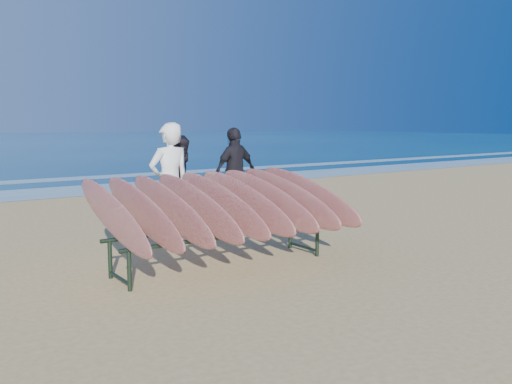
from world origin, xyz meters
TOP-DOWN VIEW (x-y plane):
  - ground at (0.00, 0.00)m, footprint 120.00×120.00m
  - foam_near at (0.00, 10.00)m, footprint 160.00×160.00m
  - foam_far at (0.00, 13.50)m, footprint 160.00×160.00m
  - surfboard_rack at (-0.84, 0.44)m, footprint 3.20×2.46m
  - person_white at (-0.77, 2.18)m, footprint 0.76×0.52m
  - person_dark_a at (-0.27, 2.69)m, footprint 0.95×0.79m
  - person_dark_b at (1.63, 3.95)m, footprint 1.18×0.67m

SIDE VIEW (x-z plane):
  - ground at x=0.00m, z-range 0.00..0.00m
  - foam_far at x=0.00m, z-range 0.01..0.01m
  - foam_near at x=0.00m, z-range 0.01..0.01m
  - surfboard_rack at x=-0.84m, z-range 0.17..1.57m
  - person_dark_a at x=-0.27m, z-range 0.00..1.77m
  - person_dark_b at x=1.63m, z-range 0.00..1.89m
  - person_white at x=-0.77m, z-range 0.00..2.00m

